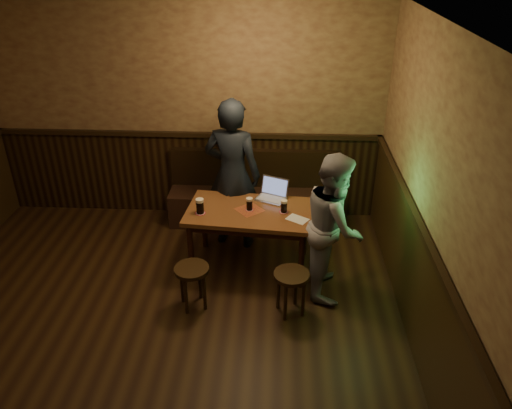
{
  "coord_description": "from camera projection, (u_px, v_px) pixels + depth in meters",
  "views": [
    {
      "loc": [
        1.2,
        -3.03,
        3.41
      ],
      "look_at": [
        0.96,
        1.62,
        0.86
      ],
      "focal_mm": 35.0,
      "sensor_mm": 36.0,
      "label": 1
    }
  ],
  "objects": [
    {
      "name": "pint_left",
      "position": [
        200.0,
        206.0,
        5.36
      ],
      "size": [
        0.11,
        0.11,
        0.17
      ],
      "color": "maroon",
      "rests_on": "pub_table"
    },
    {
      "name": "menu",
      "position": [
        297.0,
        219.0,
        5.28
      ],
      "size": [
        0.27,
        0.25,
        0.0
      ],
      "primitive_type": "cube",
      "rotation": [
        0.0,
        0.0,
        -0.57
      ],
      "color": "silver",
      "rests_on": "pub_table"
    },
    {
      "name": "stool_right",
      "position": [
        291.0,
        281.0,
        4.91
      ],
      "size": [
        0.47,
        0.47,
        0.48
      ],
      "rotation": [
        0.0,
        0.0,
        -0.4
      ],
      "color": "black",
      "rests_on": "ground"
    },
    {
      "name": "laptop",
      "position": [
        272.0,
        193.0,
        5.68
      ],
      "size": [
        0.4,
        0.37,
        0.23
      ],
      "rotation": [
        0.0,
        0.0,
        -0.42
      ],
      "color": "silver",
      "rests_on": "pub_table"
    },
    {
      "name": "room",
      "position": [
        127.0,
        249.0,
        3.96
      ],
      "size": [
        5.04,
        6.04,
        2.84
      ],
      "color": "black",
      "rests_on": "ground"
    },
    {
      "name": "pint_mid",
      "position": [
        249.0,
        204.0,
        5.43
      ],
      "size": [
        0.09,
        0.09,
        0.15
      ],
      "color": "maroon",
      "rests_on": "pub_table"
    },
    {
      "name": "person_suit",
      "position": [
        233.0,
        175.0,
        5.82
      ],
      "size": [
        0.75,
        0.58,
        1.84
      ],
      "primitive_type": "imported",
      "rotation": [
        0.0,
        0.0,
        2.92
      ],
      "color": "black",
      "rests_on": "ground"
    },
    {
      "name": "pub_table",
      "position": [
        250.0,
        218.0,
        5.51
      ],
      "size": [
        1.44,
        0.91,
        0.74
      ],
      "rotation": [
        0.0,
        0.0,
        -0.09
      ],
      "color": "brown",
      "rests_on": "ground"
    },
    {
      "name": "bench",
      "position": [
        255.0,
        200.0,
        6.56
      ],
      "size": [
        2.2,
        0.5,
        0.95
      ],
      "color": "black",
      "rests_on": "ground"
    },
    {
      "name": "stool_left",
      "position": [
        192.0,
        275.0,
        5.0
      ],
      "size": [
        0.46,
        0.46,
        0.48
      ],
      "rotation": [
        0.0,
        0.0,
        -0.39
      ],
      "color": "black",
      "rests_on": "ground"
    },
    {
      "name": "pint_right",
      "position": [
        284.0,
        206.0,
        5.38
      ],
      "size": [
        0.09,
        0.09,
        0.15
      ],
      "color": "maroon",
      "rests_on": "pub_table"
    },
    {
      "name": "person_grey",
      "position": [
        334.0,
        225.0,
        5.08
      ],
      "size": [
        0.64,
        0.79,
        1.56
      ],
      "primitive_type": "imported",
      "rotation": [
        0.0,
        0.0,
        1.51
      ],
      "color": "gray",
      "rests_on": "ground"
    }
  ]
}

